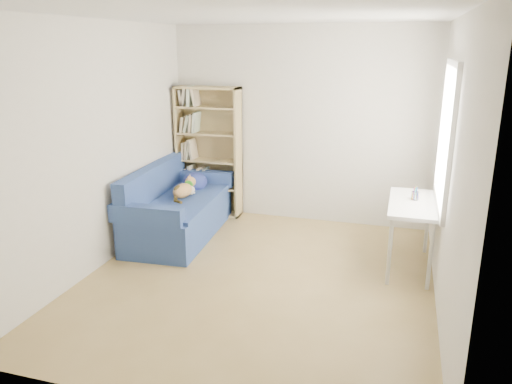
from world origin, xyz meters
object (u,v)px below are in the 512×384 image
Objects in this scene: desk at (412,210)px; sofa at (177,209)px; bookshelf at (209,157)px; pen_cup at (415,195)px.

sofa is at bearing 176.35° from desk.
bookshelf is 2.93m from pen_cup.
sofa is 2.89m from pen_cup.
pen_cup reaches higher than desk.
sofa is 12.48× the size of pen_cup.
bookshelf is 1.69× the size of desk.
bookshelf is at bearing 160.14° from pen_cup.
pen_cup is (0.02, 0.09, 0.14)m from desk.
desk is (2.83, -0.18, 0.33)m from sofa.
desk is (2.74, -1.08, -0.17)m from bookshelf.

